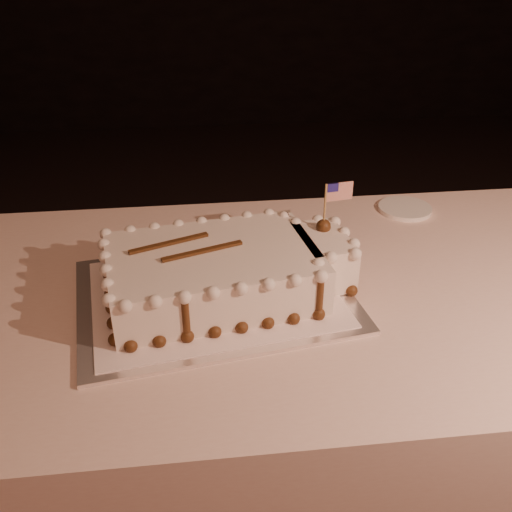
{
  "coord_description": "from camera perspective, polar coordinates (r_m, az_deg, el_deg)",
  "views": [
    {
      "loc": [
        -0.15,
        -0.32,
        1.37
      ],
      "look_at": [
        -0.04,
        0.58,
        0.84
      ],
      "focal_mm": 40.0,
      "sensor_mm": 36.0,
      "label": 1
    }
  ],
  "objects": [
    {
      "name": "sheet_cake",
      "position": [
        1.07,
        -2.88,
        -1.43
      ],
      "size": [
        0.49,
        0.32,
        0.19
      ],
      "color": "white",
      "rests_on": "doily"
    },
    {
      "name": "side_plate",
      "position": [
        1.46,
        14.67,
        4.61
      ],
      "size": [
        0.13,
        0.13,
        0.01
      ],
      "primitive_type": "cylinder",
      "color": "white",
      "rests_on": "banquet_table"
    },
    {
      "name": "banquet_table",
      "position": [
        1.36,
        1.66,
        -16.39
      ],
      "size": [
        2.4,
        0.8,
        0.75
      ],
      "primitive_type": "cube",
      "color": "beige",
      "rests_on": "ground"
    },
    {
      "name": "cake_board",
      "position": [
        1.09,
        -4.18,
        -3.92
      ],
      "size": [
        0.56,
        0.45,
        0.01
      ],
      "primitive_type": "cube",
      "rotation": [
        0.0,
        0.0,
        0.15
      ],
      "color": "white",
      "rests_on": "banquet_table"
    },
    {
      "name": "doily",
      "position": [
        1.09,
        -4.19,
        -3.71
      ],
      "size": [
        0.5,
        0.41,
        0.0
      ],
      "primitive_type": "cube",
      "rotation": [
        0.0,
        0.0,
        0.15
      ],
      "color": "white",
      "rests_on": "cake_board"
    }
  ]
}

